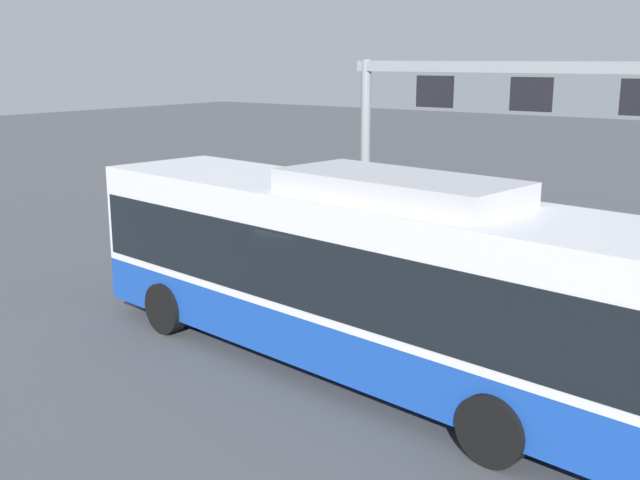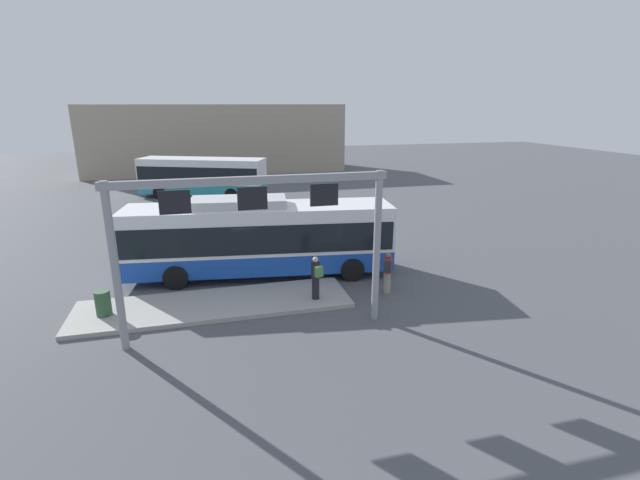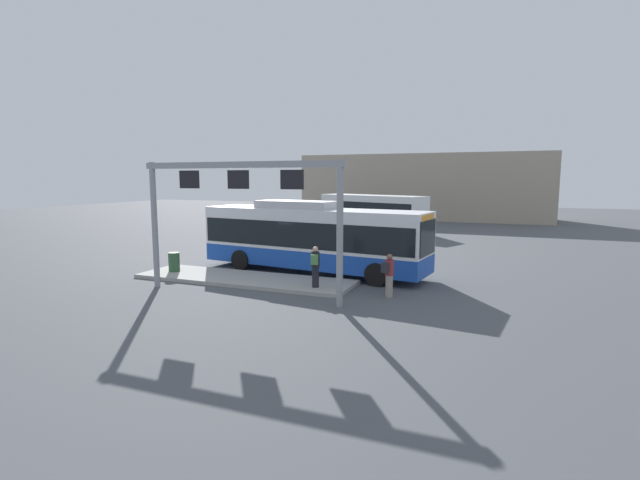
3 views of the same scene
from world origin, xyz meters
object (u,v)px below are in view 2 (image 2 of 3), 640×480
object	(u,v)px
bus_main	(260,235)
person_waiting_near	(316,277)
person_boarding	(388,272)
bus_background_left	(202,175)
trash_bin	(103,303)

from	to	relation	value
bus_main	person_waiting_near	world-z (taller)	bus_main
person_boarding	bus_main	bearing A→B (deg)	80.77
bus_main	person_boarding	world-z (taller)	bus_main
person_waiting_near	person_boarding	bearing A→B (deg)	-100.05
bus_background_left	person_boarding	xyz separation A→B (m)	(6.81, -21.78, -0.89)
bus_main	trash_bin	size ratio (longest dim) A/B	12.80
bus_background_left	person_boarding	size ratio (longest dim) A/B	6.05
bus_background_left	person_waiting_near	xyz separation A→B (m)	(3.84, -22.01, -0.73)
person_boarding	person_waiting_near	bearing A→B (deg)	120.58
bus_background_left	trash_bin	world-z (taller)	bus_background_left
bus_background_left	person_waiting_near	size ratio (longest dim) A/B	6.05
person_waiting_near	trash_bin	size ratio (longest dim) A/B	1.86
trash_bin	bus_background_left	bearing A→B (deg)	80.37
bus_main	trash_bin	xyz separation A→B (m)	(-5.87, -2.96, -1.20)
trash_bin	bus_main	bearing A→B (deg)	26.72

